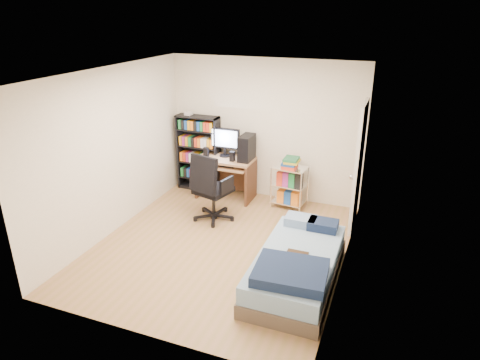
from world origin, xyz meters
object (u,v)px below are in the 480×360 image
at_px(media_shelf, 199,152).
at_px(bed, 297,266).
at_px(computer_desk, 232,162).
at_px(office_chair, 212,199).

xyz_separation_m(media_shelf, bed, (2.50, -2.34, -0.50)).
xyz_separation_m(computer_desk, bed, (1.77, -2.19, -0.45)).
bearing_deg(bed, office_chair, 144.81).
height_order(media_shelf, office_chair, media_shelf).
bearing_deg(office_chair, media_shelf, 139.28).
relative_size(office_chair, bed, 0.60).
bearing_deg(media_shelf, computer_desk, -11.17).
distance_m(computer_desk, office_chair, 1.02).
bearing_deg(bed, computer_desk, 128.86).
distance_m(media_shelf, computer_desk, 0.75).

